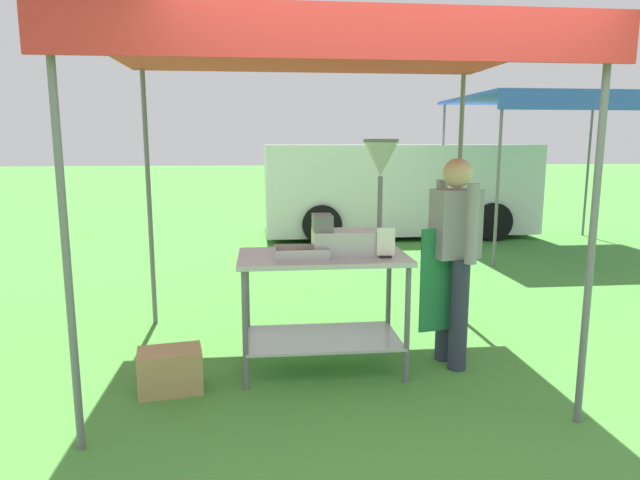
{
  "coord_description": "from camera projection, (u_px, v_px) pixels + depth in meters",
  "views": [
    {
      "loc": [
        -0.73,
        -3.06,
        1.72
      ],
      "look_at": [
        -0.28,
        1.17,
        0.98
      ],
      "focal_mm": 31.25,
      "sensor_mm": 36.0,
      "label": 1
    }
  ],
  "objects": [
    {
      "name": "ground_plane",
      "position": [
        307.0,
        248.0,
        9.25
      ],
      "size": [
        70.0,
        70.0,
        0.0
      ],
      "primitive_type": "plane",
      "color": "#478E38"
    },
    {
      "name": "vendor",
      "position": [
        454.0,
        252.0,
        4.24
      ],
      "size": [
        0.47,
        0.54,
        1.61
      ],
      "color": "#2D3347",
      "rests_on": "ground"
    },
    {
      "name": "menu_sign",
      "position": [
        386.0,
        245.0,
        4.02
      ],
      "size": [
        0.13,
        0.05,
        0.22
      ],
      "color": "black",
      "rests_on": "donut_cart"
    },
    {
      "name": "donut_fryer",
      "position": [
        358.0,
        212.0,
        4.12
      ],
      "size": [
        0.63,
        0.28,
        0.85
      ],
      "color": "#B7B7BC",
      "rests_on": "donut_cart"
    },
    {
      "name": "van_white",
      "position": [
        395.0,
        188.0,
        10.57
      ],
      "size": [
        4.97,
        2.15,
        1.69
      ],
      "color": "white",
      "rests_on": "ground"
    },
    {
      "name": "donut_cart",
      "position": [
        323.0,
        287.0,
        4.18
      ],
      "size": [
        1.25,
        0.7,
        0.9
      ],
      "color": "#B7B7BC",
      "rests_on": "ground"
    },
    {
      "name": "donut_tray",
      "position": [
        301.0,
        254.0,
        4.06
      ],
      "size": [
        0.39,
        0.26,
        0.07
      ],
      "color": "#B7B7BC",
      "rests_on": "donut_cart"
    },
    {
      "name": "neighbour_tent",
      "position": [
        556.0,
        102.0,
        8.75
      ],
      "size": [
        2.98,
        2.61,
        2.44
      ],
      "color": "slate",
      "rests_on": "ground"
    },
    {
      "name": "supply_crate",
      "position": [
        170.0,
        370.0,
        3.89
      ],
      "size": [
        0.48,
        0.35,
        0.3
      ],
      "color": "tan",
      "rests_on": "ground"
    },
    {
      "name": "stall_canopy",
      "position": [
        321.0,
        55.0,
        3.99
      ],
      "size": [
        3.19,
        2.48,
        2.43
      ],
      "color": "slate",
      "rests_on": "ground"
    }
  ]
}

